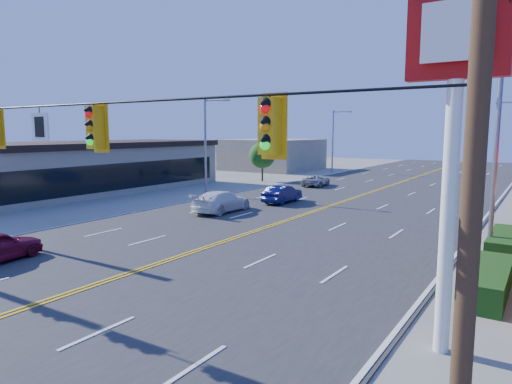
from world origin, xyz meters
The scene contains 13 objects.
ground centered at (0.00, 0.00, 0.00)m, with size 160.00×160.00×0.00m, color gray.
road centered at (0.00, 20.00, 0.03)m, with size 20.00×120.00×0.06m, color #2D2D30.
signal_span centered at (-0.12, 0.00, 4.89)m, with size 24.32×0.34×9.00m.
kfc_pylon centered at (11.00, 4.00, 6.04)m, with size 2.20×0.36×8.50m.
strip_mall centered at (-22.00, 18.00, 2.25)m, with size 10.40×26.40×4.40m.
streetlight_se centered at (10.79, 14.00, 4.51)m, with size 2.55×0.25×8.00m.
streetlight_sw centered at (-10.79, 22.00, 4.51)m, with size 2.55×0.25×8.00m.
streetlight_nw centered at (-10.79, 48.00, 4.51)m, with size 2.55×0.25×8.00m.
tree_west centered at (-13.00, 34.00, 2.79)m, with size 2.80×2.80×4.20m.
bld_west_far centered at (-20.00, 48.00, 2.10)m, with size 11.00×12.00×4.20m, color tan.
car_blue centered at (-3.67, 21.94, 0.65)m, with size 1.38×3.96×1.31m, color #0D104C.
car_white centered at (-5.10, 16.37, 0.69)m, with size 1.94×4.77×1.38m, color white.
car_silver centered at (-6.05, 32.76, 0.55)m, with size 1.82×3.94×1.10m, color #B0AFB4.
Camera 1 is at (12.93, -7.32, 5.33)m, focal length 32.00 mm.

